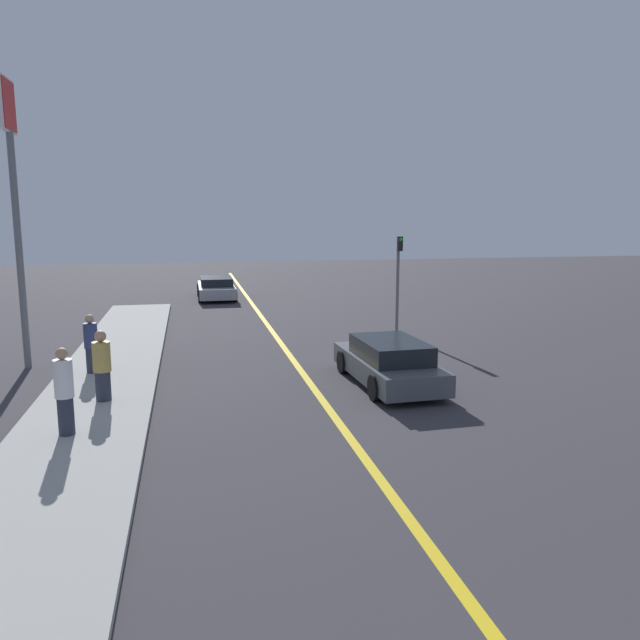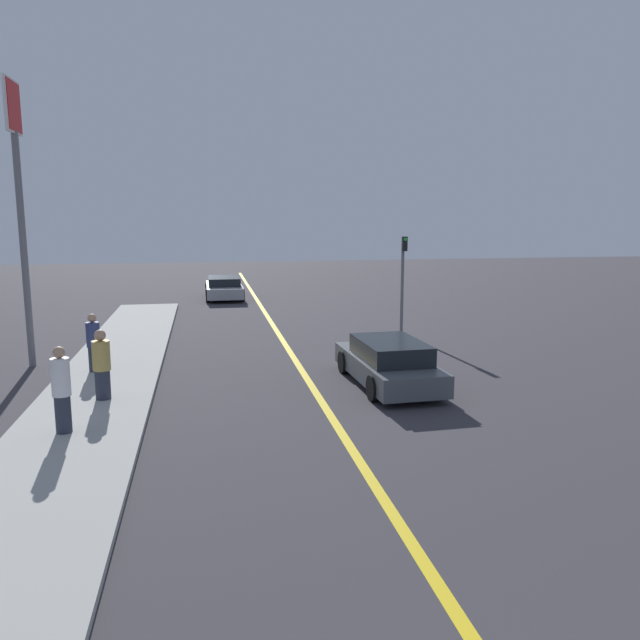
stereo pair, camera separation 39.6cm
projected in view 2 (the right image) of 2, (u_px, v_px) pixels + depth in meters
road_center_line at (293, 357)px, 20.15m from camera, size 0.20×60.00×0.01m
sidewalk_left at (102, 387)px, 16.44m from camera, size 2.77×30.39×0.13m
car_near_right_lane at (388, 363)px, 16.77m from camera, size 2.06×4.61×1.26m
car_ahead_center at (224, 287)px, 34.23m from camera, size 2.03×4.78×1.20m
pedestrian_mid_group at (61, 390)px, 12.67m from camera, size 0.37×0.37×1.80m
pedestrian_far_standing at (102, 365)px, 15.01m from camera, size 0.42×0.42×1.71m
pedestrian_by_sign at (93, 343)px, 17.71m from camera, size 0.38×0.38×1.66m
traffic_light at (403, 274)px, 23.84m from camera, size 0.18×0.40×3.74m
roadside_sign at (17, 169)px, 17.96m from camera, size 0.20×1.38×8.34m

